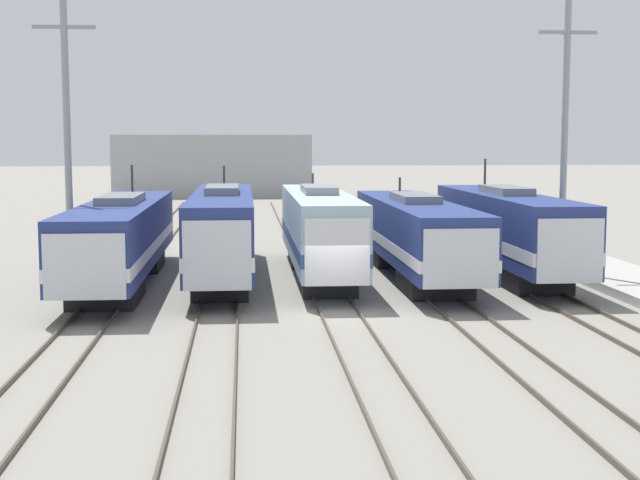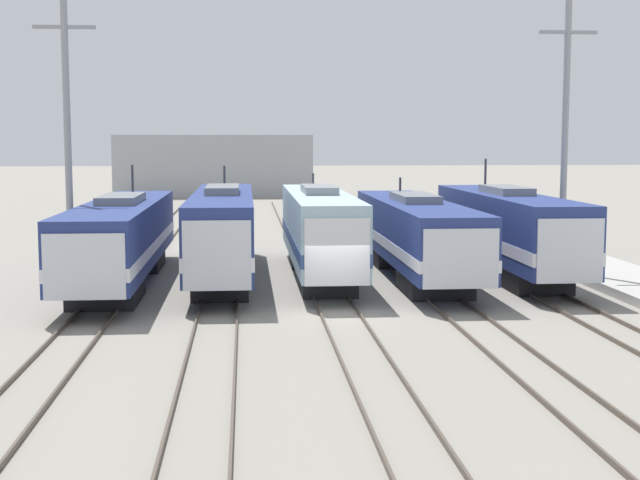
% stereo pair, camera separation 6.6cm
% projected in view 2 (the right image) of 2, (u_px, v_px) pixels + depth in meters
% --- Properties ---
extents(ground_plane, '(400.00, 400.00, 0.00)m').
position_uv_depth(ground_plane, '(339.00, 315.00, 33.06)').
color(ground_plane, gray).
extents(rail_pair_far_left, '(1.50, 120.00, 0.15)m').
position_uv_depth(rail_pair_far_left, '(93.00, 317.00, 32.30)').
color(rail_pair_far_left, '#4C4238').
rests_on(rail_pair_far_left, ground_plane).
extents(rail_pair_center_left, '(1.51, 120.00, 0.15)m').
position_uv_depth(rail_pair_center_left, '(218.00, 315.00, 32.68)').
color(rail_pair_center_left, '#4C4238').
rests_on(rail_pair_center_left, ground_plane).
extents(rail_pair_center, '(1.51, 120.00, 0.15)m').
position_uv_depth(rail_pair_center, '(339.00, 313.00, 33.05)').
color(rail_pair_center, '#4C4238').
rests_on(rail_pair_center, ground_plane).
extents(rail_pair_center_right, '(1.51, 120.00, 0.15)m').
position_uv_depth(rail_pair_center_right, '(458.00, 311.00, 33.42)').
color(rail_pair_center_right, '#4C4238').
rests_on(rail_pair_center_right, ground_plane).
extents(rail_pair_far_right, '(1.50, 120.00, 0.15)m').
position_uv_depth(rail_pair_far_right, '(575.00, 309.00, 33.79)').
color(rail_pair_far_right, '#4C4238').
rests_on(rail_pair_far_right, ground_plane).
extents(locomotive_far_left, '(3.09, 19.12, 5.24)m').
position_uv_depth(locomotive_far_left, '(120.00, 239.00, 39.56)').
color(locomotive_far_left, black).
rests_on(locomotive_far_left, ground_plane).
extents(locomotive_center_left, '(2.77, 18.37, 5.16)m').
position_uv_depth(locomotive_center_left, '(223.00, 232.00, 41.09)').
color(locomotive_center_left, black).
rests_on(locomotive_center_left, ground_plane).
extents(locomotive_center, '(2.75, 16.81, 4.79)m').
position_uv_depth(locomotive_center, '(320.00, 232.00, 41.37)').
color(locomotive_center, '#232326').
rests_on(locomotive_center, ground_plane).
extents(locomotive_center_right, '(3.14, 18.34, 4.55)m').
position_uv_depth(locomotive_center_right, '(416.00, 235.00, 41.55)').
color(locomotive_center_right, black).
rests_on(locomotive_center_right, ground_plane).
extents(locomotive_far_right, '(2.89, 17.27, 5.50)m').
position_uv_depth(locomotive_far_right, '(509.00, 231.00, 42.19)').
color(locomotive_far_right, black).
rests_on(locomotive_far_right, ground_plane).
extents(catenary_tower_left, '(2.68, 0.31, 12.85)m').
position_uv_depth(catenary_tower_left, '(68.00, 135.00, 38.90)').
color(catenary_tower_left, gray).
rests_on(catenary_tower_left, ground_plane).
extents(catenary_tower_right, '(2.68, 0.31, 12.85)m').
position_uv_depth(catenary_tower_right, '(565.00, 135.00, 40.75)').
color(catenary_tower_right, gray).
rests_on(catenary_tower_right, ground_plane).
extents(depot_building, '(22.45, 10.68, 7.09)m').
position_uv_depth(depot_building, '(215.00, 165.00, 105.00)').
color(depot_building, '#9EA3A8').
rests_on(depot_building, ground_plane).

